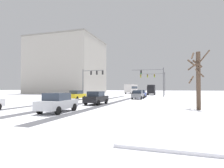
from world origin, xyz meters
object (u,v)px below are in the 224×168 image
at_px(car_grey_second, 138,95).
at_px(car_silver_fifth, 58,103).
at_px(office_building_far_left_block, 68,67).
at_px(bus_oncoming, 131,88).
at_px(car_yellow_cab_third, 77,95).
at_px(traffic_signal_near_left, 91,76).
at_px(car_blue_lead, 141,94).
at_px(traffic_signal_far_right, 154,78).
at_px(car_black_fourth, 96,98).
at_px(traffic_signal_near_right, 154,77).
at_px(box_truck_delivery, 151,89).
at_px(bare_tree_sidewalk_near, 198,77).

bearing_deg(car_grey_second, car_silver_fifth, -99.14).
bearing_deg(office_building_far_left_block, bus_oncoming, 8.98).
bearing_deg(car_yellow_cab_third, car_grey_second, 27.73).
xyz_separation_m(traffic_signal_near_left, car_yellow_cab_third, (1.97, -10.60, -3.95)).
bearing_deg(office_building_far_left_block, car_grey_second, -41.97).
height_order(car_blue_lead, car_yellow_cab_third, same).
distance_m(traffic_signal_far_right, car_black_fourth, 32.87).
bearing_deg(car_black_fourth, traffic_signal_near_right, 74.73).
xyz_separation_m(car_yellow_cab_third, car_silver_fifth, (6.58, -15.37, 0.00)).
relative_size(car_grey_second, box_truck_delivery, 0.55).
bearing_deg(car_yellow_cab_third, traffic_signal_near_right, 45.55).
height_order(traffic_signal_near_right, car_black_fourth, traffic_signal_near_right).
bearing_deg(traffic_signal_far_right, office_building_far_left_block, 163.95).
bearing_deg(traffic_signal_near_left, traffic_signal_near_right, 7.65).
xyz_separation_m(traffic_signal_far_right, bus_oncoming, (-9.41, 13.72, -2.84)).
relative_size(car_grey_second, office_building_far_left_block, 0.16).
xyz_separation_m(bus_oncoming, bare_tree_sidewalk_near, (16.06, -48.30, 1.02)).
bearing_deg(traffic_signal_near_right, traffic_signal_near_left, -172.35).
xyz_separation_m(traffic_signal_near_right, car_yellow_cab_third, (-12.27, -12.51, -3.67)).
bearing_deg(car_grey_second, traffic_signal_far_right, 85.75).
bearing_deg(traffic_signal_near_right, bus_oncoming, 111.69).
relative_size(traffic_signal_far_right, bare_tree_sidewalk_near, 1.30).
height_order(car_yellow_cab_third, car_black_fourth, same).
height_order(traffic_signal_near_left, car_black_fourth, traffic_signal_near_left).
distance_m(car_blue_lead, car_silver_fifth, 26.18).
relative_size(traffic_signal_far_right, car_silver_fifth, 1.74).
bearing_deg(car_blue_lead, traffic_signal_near_right, 36.58).
distance_m(traffic_signal_far_right, car_yellow_cab_third, 27.54).
height_order(traffic_signal_near_right, car_silver_fifth, traffic_signal_near_right).
bearing_deg(traffic_signal_near_left, car_black_fourth, -64.19).
bearing_deg(traffic_signal_near_right, car_grey_second, -108.04).
relative_size(car_black_fourth, box_truck_delivery, 0.55).
bearing_deg(traffic_signal_near_left, car_silver_fifth, -71.77).
bearing_deg(car_blue_lead, traffic_signal_far_right, 83.48).
bearing_deg(box_truck_delivery, car_grey_second, -90.78).
bearing_deg(bus_oncoming, car_grey_second, -76.56).
relative_size(car_blue_lead, bare_tree_sidewalk_near, 0.74).
bearing_deg(box_truck_delivery, traffic_signal_near_right, -82.42).
height_order(car_grey_second, bare_tree_sidewalk_near, bare_tree_sidewalk_near).
bearing_deg(traffic_signal_far_right, car_black_fourth, -98.01).
bearing_deg(traffic_signal_far_right, box_truck_delivery, 109.22).
distance_m(traffic_signal_near_right, traffic_signal_far_right, 12.30).
distance_m(car_silver_fifth, box_truck_delivery, 43.58).
distance_m(car_grey_second, car_yellow_cab_third, 11.18).
bearing_deg(bus_oncoming, traffic_signal_near_left, -97.97).
distance_m(traffic_signal_near_left, car_blue_lead, 12.35).
xyz_separation_m(bus_oncoming, box_truck_delivery, (8.27, -10.44, -0.36)).
relative_size(car_silver_fifth, office_building_far_left_block, 0.16).
bearing_deg(traffic_signal_far_right, car_grey_second, -94.25).
bearing_deg(car_black_fourth, bus_oncoming, 96.03).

